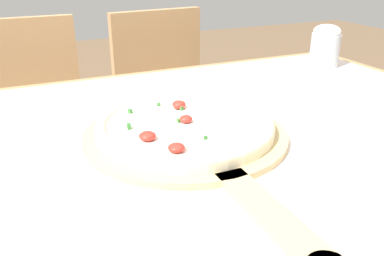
# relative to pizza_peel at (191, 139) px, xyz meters

# --- Properties ---
(dining_table) EXTENTS (1.41, 1.04, 0.77)m
(dining_table) POSITION_rel_pizza_peel_xyz_m (0.02, -0.02, -0.11)
(dining_table) COLOR #A87F51
(dining_table) RESTS_ON ground_plane
(towel_cloth) EXTENTS (1.33, 0.96, 0.00)m
(towel_cloth) POSITION_rel_pizza_peel_xyz_m (0.02, -0.02, -0.01)
(towel_cloth) COLOR silver
(towel_cloth) RESTS_ON dining_table
(pizza_peel) EXTENTS (0.37, 0.59, 0.01)m
(pizza_peel) POSITION_rel_pizza_peel_xyz_m (0.00, 0.00, 0.00)
(pizza_peel) COLOR tan
(pizza_peel) RESTS_ON towel_cloth
(pizza) EXTENTS (0.32, 0.32, 0.03)m
(pizza) POSITION_rel_pizza_peel_xyz_m (-0.00, 0.02, 0.02)
(pizza) COLOR beige
(pizza) RESTS_ON pizza_peel
(chair_left) EXTENTS (0.40, 0.40, 0.88)m
(chair_left) POSITION_rel_pizza_peel_xyz_m (-0.23, 0.86, -0.27)
(chair_left) COLOR tan
(chair_left) RESTS_ON ground_plane
(chair_right) EXTENTS (0.43, 0.43, 0.88)m
(chair_right) POSITION_rel_pizza_peel_xyz_m (0.28, 0.86, -0.27)
(chair_right) COLOR tan
(chair_right) RESTS_ON ground_plane
(flour_cup) EXTENTS (0.08, 0.08, 0.12)m
(flour_cup) POSITION_rel_pizza_peel_xyz_m (0.57, 0.32, 0.06)
(flour_cup) COLOR #B2B7BC
(flour_cup) RESTS_ON towel_cloth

